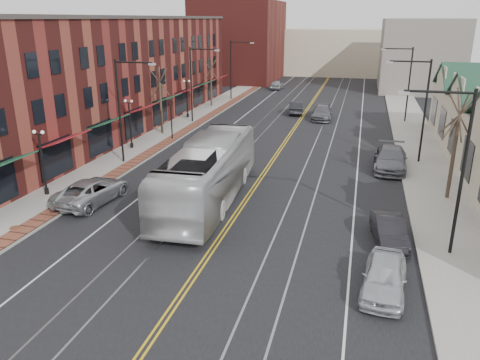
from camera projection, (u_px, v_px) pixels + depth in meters
The scene contains 31 objects.
ground at pixel (187, 287), 20.33m from camera, with size 160.00×160.00×0.00m, color black.
sidewalk_left at pixel (140, 149), 41.45m from camera, with size 4.00×120.00×0.15m, color gray.
sidewalk_right at pixel (428, 170), 35.71m from camera, with size 4.00×120.00×0.15m, color gray.
building_left at pixel (105, 76), 47.74m from camera, with size 10.00×50.00×11.00m, color maroon.
backdrop_left at pixel (240, 41), 85.83m from camera, with size 14.00×18.00×14.00m, color maroon.
backdrop_mid at pixel (333, 52), 96.54m from camera, with size 22.00×14.00×9.00m, color #BEAE92.
backdrop_right at pixel (420, 55), 74.34m from camera, with size 12.00×16.00×11.00m, color slate.
streetlight_l_1 at pixel (124, 101), 35.94m from camera, with size 3.33×0.25×8.00m.
streetlight_l_2 at pixel (195, 77), 50.57m from camera, with size 3.33×0.25×8.00m.
streetlight_l_3 at pixel (234, 64), 65.19m from camera, with size 3.33×0.25×8.00m.
streetlight_r_0 at pixel (455, 157), 21.52m from camera, with size 3.33×0.25×8.00m.
streetlight_r_1 at pixel (420, 101), 36.14m from camera, with size 3.33×0.25×8.00m.
streetlight_r_2 at pixel (405, 77), 50.77m from camera, with size 3.33×0.25×8.00m.
lamppost_l_1 at pixel (43, 164), 29.98m from camera, with size 0.84×0.28×4.27m.
lamppost_l_2 at pixel (130, 125), 40.94m from camera, with size 0.84×0.28×4.27m.
lamppost_l_3 at pixel (187, 99), 53.74m from camera, with size 0.84×0.28×4.27m.
tree_left_near at pixel (161, 99), 45.93m from camera, with size 1.78×1.37×6.48m.
tree_left_far at pixel (211, 81), 60.63m from camera, with size 1.66×1.28×6.02m.
tree_right_mid at pixel (455, 143), 28.90m from camera, with size 1.90×1.46×6.93m.
manhole_mid at pixel (15, 228), 25.69m from camera, with size 0.60×0.60×0.02m, color #592D19.
manhole_far at pixel (69, 196), 30.26m from camera, with size 0.60×0.60×0.02m, color #592D19.
traffic_signal at pixel (171, 116), 44.03m from camera, with size 0.18×0.15×3.80m.
transit_bus at pixel (208, 172), 29.17m from camera, with size 3.28×14.01×3.90m, color silver.
parked_suv at pixel (92, 191), 29.42m from camera, with size 2.58×5.59×1.55m, color #A5A9AC.
parked_car_a at pixel (384, 276), 19.73m from camera, with size 1.76×4.38×1.49m, color #BABBC2.
parked_car_b at pixel (389, 231), 24.11m from camera, with size 1.44×4.14×1.36m, color black.
parked_car_c at pixel (391, 159), 35.88m from camera, with size 2.36×5.80×1.68m, color slate.
parked_car_d at pixel (386, 159), 36.19m from camera, with size 1.80×4.48×1.53m, color #222327.
distant_car_left at pixel (296, 108), 56.81m from camera, with size 1.58×4.53×1.49m, color black.
distant_car_right at pixel (322, 113), 53.74m from camera, with size 2.20×5.40×1.57m, color #56565D.
distant_car_far at pixel (277, 85), 76.57m from camera, with size 1.79×4.45×1.52m, color #9D9EA4.
Camera 1 is at (6.71, -16.52, 11.06)m, focal length 35.00 mm.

